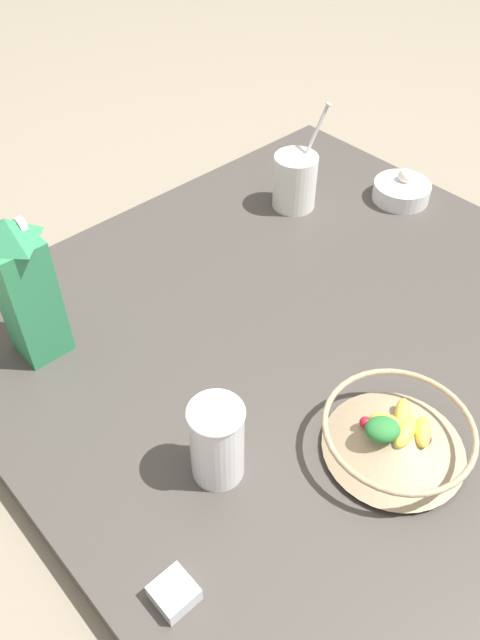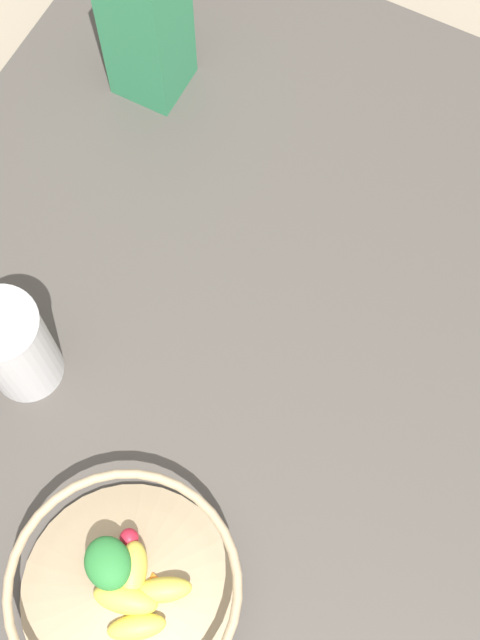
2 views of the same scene
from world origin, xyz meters
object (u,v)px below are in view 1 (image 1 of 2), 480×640
Objects in this scene: fruit_bowl at (396,436)px; yogurt_tub at (295,179)px; drinking_cup at (217,441)px; garlic_bowl at (401,191)px; spice_jar at (174,593)px; milk_carton at (26,288)px.

fruit_bowl is 0.71m from yogurt_tub.
garlic_bowl is (0.27, -0.82, -0.05)m from drinking_cup.
yogurt_tub is 0.27m from garlic_bowl.
garlic_bowl is at bearing -71.59° from drinking_cup.
yogurt_tub reaches higher than fruit_bowl.
drinking_cup reaches higher than garlic_bowl.
drinking_cup is (-0.43, 0.61, 0.01)m from yogurt_tub.
yogurt_tub is at bearing -54.89° from drinking_cup.
drinking_cup is 2.77× the size of spice_jar.
fruit_bowl is at bearing 147.11° from yogurt_tub.
milk_carton reaches higher than spice_jar.
milk_carton is 1.95× the size of drinking_cup.
milk_carton is at bearing 9.21° from drinking_cup.
garlic_bowl is at bearing -68.91° from spice_jar.
garlic_bowl reaches higher than spice_jar.
drinking_cup reaches higher than spice_jar.
spice_jar is 0.40× the size of garlic_bowl.
fruit_bowl is 0.28m from drinking_cup.
spice_jar is at bearing 82.52° from fruit_bowl.
fruit_bowl reaches higher than garlic_bowl.
garlic_bowl is (0.44, -0.60, -0.02)m from fruit_bowl.
spice_jar is at bearing 122.55° from drinking_cup.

